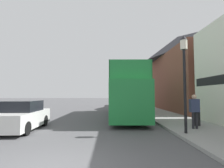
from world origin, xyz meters
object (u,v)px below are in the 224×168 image
at_px(tour_bus, 124,96).
at_px(pedestrian_second, 194,108).
at_px(litter_bin, 196,116).
at_px(lamp_post_nearest, 184,65).
at_px(lamp_post_second, 149,76).
at_px(lamp_post_third, 135,82).
at_px(parked_car_ahead_of_bus, 123,103).
at_px(parked_car_far_side, 22,116).

height_order(tour_bus, pedestrian_second, tour_bus).
bearing_deg(litter_bin, lamp_post_nearest, -126.80).
relative_size(tour_bus, lamp_post_second, 2.26).
distance_m(lamp_post_nearest, lamp_post_third, 15.55).
bearing_deg(parked_car_ahead_of_bus, lamp_post_third, -33.87).
xyz_separation_m(pedestrian_second, lamp_post_second, (-0.83, 6.74, 2.40)).
bearing_deg(tour_bus, litter_bin, -52.79).
height_order(tour_bus, parked_car_far_side, tour_bus).
bearing_deg(tour_bus, lamp_post_second, 16.53).
distance_m(parked_car_ahead_of_bus, lamp_post_nearest, 16.95).
bearing_deg(parked_car_far_side, parked_car_ahead_of_bus, -115.04).
bearing_deg(pedestrian_second, litter_bin, 60.05).
distance_m(parked_car_far_side, litter_bin, 9.81).
xyz_separation_m(tour_bus, lamp_post_second, (2.33, 0.64, 1.82)).
xyz_separation_m(lamp_post_nearest, lamp_post_third, (0.00, 15.55, 0.31)).
xyz_separation_m(tour_bus, litter_bin, (3.73, -5.13, -1.13)).
xyz_separation_m(lamp_post_third, litter_bin, (1.49, -13.54, -2.96)).
xyz_separation_m(parked_car_far_side, litter_bin, (9.80, 0.49, -0.06)).
height_order(pedestrian_second, litter_bin, pedestrian_second).
bearing_deg(lamp_post_second, parked_car_far_side, -143.32).
relative_size(tour_bus, lamp_post_nearest, 2.50).
height_order(lamp_post_nearest, lamp_post_second, lamp_post_second).
bearing_deg(lamp_post_nearest, pedestrian_second, 47.71).
relative_size(lamp_post_nearest, lamp_post_third, 0.90).
relative_size(parked_car_ahead_of_bus, lamp_post_nearest, 0.98).
height_order(parked_car_ahead_of_bus, litter_bin, parked_car_ahead_of_bus).
bearing_deg(lamp_post_second, lamp_post_third, 90.75).
bearing_deg(parked_car_ahead_of_bus, pedestrian_second, -79.95).
relative_size(parked_car_ahead_of_bus, lamp_post_second, 0.89).
height_order(lamp_post_nearest, litter_bin, lamp_post_nearest).
height_order(parked_car_ahead_of_bus, lamp_post_nearest, lamp_post_nearest).
xyz_separation_m(tour_bus, pedestrian_second, (3.17, -6.10, -0.58)).
xyz_separation_m(tour_bus, parked_car_far_side, (-6.07, -5.62, -1.07)).
distance_m(tour_bus, pedestrian_second, 6.90).
xyz_separation_m(pedestrian_second, lamp_post_nearest, (-0.94, -1.03, 2.11)).
height_order(parked_car_ahead_of_bus, lamp_post_third, lamp_post_third).
bearing_deg(litter_bin, parked_car_ahead_of_bus, 101.97).
relative_size(pedestrian_second, lamp_post_nearest, 0.39).
height_order(lamp_post_second, litter_bin, lamp_post_second).
xyz_separation_m(parked_car_ahead_of_bus, pedestrian_second, (2.55, -15.63, 0.53)).
height_order(pedestrian_second, lamp_post_second, lamp_post_second).
height_order(tour_bus, lamp_post_third, lamp_post_third).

